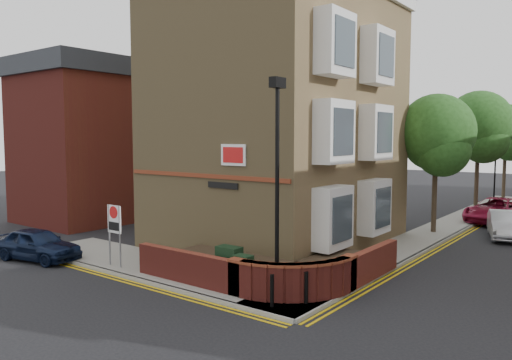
% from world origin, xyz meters
% --- Properties ---
extents(ground, '(120.00, 120.00, 0.00)m').
position_xyz_m(ground, '(0.00, 0.00, 0.00)').
color(ground, black).
rests_on(ground, ground).
extents(pavement_corner, '(13.00, 3.00, 0.12)m').
position_xyz_m(pavement_corner, '(-3.50, 1.50, 0.06)').
color(pavement_corner, gray).
rests_on(pavement_corner, ground).
extents(pavement_main, '(2.00, 32.00, 0.12)m').
position_xyz_m(pavement_main, '(2.00, 16.00, 0.06)').
color(pavement_main, gray).
rests_on(pavement_main, ground).
extents(kerb_side, '(13.00, 0.15, 0.12)m').
position_xyz_m(kerb_side, '(-3.50, 0.00, 0.06)').
color(kerb_side, gray).
rests_on(kerb_side, ground).
extents(kerb_main_near, '(0.15, 32.00, 0.12)m').
position_xyz_m(kerb_main_near, '(3.00, 16.00, 0.06)').
color(kerb_main_near, gray).
rests_on(kerb_main_near, ground).
extents(yellow_lines_side, '(13.00, 0.28, 0.01)m').
position_xyz_m(yellow_lines_side, '(-3.50, -0.25, 0.01)').
color(yellow_lines_side, gold).
rests_on(yellow_lines_side, ground).
extents(yellow_lines_main, '(0.28, 32.00, 0.01)m').
position_xyz_m(yellow_lines_main, '(3.25, 16.00, 0.01)').
color(yellow_lines_main, gold).
rests_on(yellow_lines_main, ground).
extents(corner_building, '(8.95, 10.40, 13.60)m').
position_xyz_m(corner_building, '(-2.84, 8.00, 6.23)').
color(corner_building, olive).
rests_on(corner_building, ground).
extents(garden_wall, '(6.80, 6.00, 1.20)m').
position_xyz_m(garden_wall, '(0.00, 2.50, 0.00)').
color(garden_wall, maroon).
rests_on(garden_wall, ground).
extents(lamppost, '(0.25, 0.50, 6.30)m').
position_xyz_m(lamppost, '(1.60, 1.20, 3.34)').
color(lamppost, black).
rests_on(lamppost, pavement_corner).
extents(utility_cabinet_large, '(0.80, 0.45, 1.20)m').
position_xyz_m(utility_cabinet_large, '(-0.30, 1.30, 0.72)').
color(utility_cabinet_large, black).
rests_on(utility_cabinet_large, pavement_corner).
extents(utility_cabinet_small, '(0.55, 0.40, 1.10)m').
position_xyz_m(utility_cabinet_small, '(0.50, 1.00, 0.67)').
color(utility_cabinet_small, black).
rests_on(utility_cabinet_small, pavement_corner).
extents(bollard_near, '(0.11, 0.11, 0.90)m').
position_xyz_m(bollard_near, '(2.00, 0.40, 0.57)').
color(bollard_near, black).
rests_on(bollard_near, pavement_corner).
extents(bollard_far, '(0.11, 0.11, 0.90)m').
position_xyz_m(bollard_far, '(2.60, 1.20, 0.57)').
color(bollard_far, black).
rests_on(bollard_far, pavement_corner).
extents(zone_sign, '(0.72, 0.07, 2.20)m').
position_xyz_m(zone_sign, '(-5.00, 0.50, 1.64)').
color(zone_sign, slate).
rests_on(zone_sign, pavement_corner).
extents(side_building, '(6.40, 10.40, 9.00)m').
position_xyz_m(side_building, '(-15.00, 8.00, 4.55)').
color(side_building, maroon).
rests_on(side_building, ground).
extents(tree_near, '(3.64, 3.65, 6.70)m').
position_xyz_m(tree_near, '(2.00, 14.05, 4.70)').
color(tree_near, '#382B1E').
rests_on(tree_near, pavement_main).
extents(tree_mid, '(4.03, 4.03, 7.42)m').
position_xyz_m(tree_mid, '(2.00, 22.05, 5.20)').
color(tree_mid, '#382B1E').
rests_on(tree_mid, pavement_main).
extents(tree_far, '(3.81, 3.81, 7.00)m').
position_xyz_m(tree_far, '(2.00, 30.05, 4.91)').
color(tree_far, '#382B1E').
rests_on(tree_far, pavement_main).
extents(traffic_light_assembly, '(0.20, 0.16, 4.20)m').
position_xyz_m(traffic_light_assembly, '(2.40, 25.00, 2.78)').
color(traffic_light_assembly, black).
rests_on(traffic_light_assembly, pavement_main).
extents(navy_hatchback, '(3.87, 2.15, 1.24)m').
position_xyz_m(navy_hatchback, '(-8.49, -0.50, 0.62)').
color(navy_hatchback, black).
rests_on(navy_hatchback, ground).
extents(silver_car_near, '(2.38, 4.07, 1.27)m').
position_xyz_m(silver_car_near, '(5.00, 15.06, 0.63)').
color(silver_car_near, '#B1B3B9').
rests_on(silver_car_near, ground).
extents(red_car_main, '(3.04, 5.24, 1.37)m').
position_xyz_m(red_car_main, '(3.72, 19.46, 0.69)').
color(red_car_main, maroon).
rests_on(red_car_main, ground).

